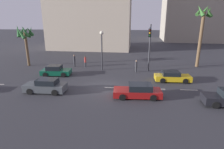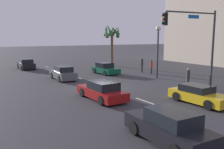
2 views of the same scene
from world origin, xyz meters
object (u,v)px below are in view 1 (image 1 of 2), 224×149
(palm_tree_1, at_px, (25,35))
(car_5, at_px, (56,71))
(car_2, at_px, (172,77))
(car_1, at_px, (138,91))
(traffic_signal, at_px, (150,41))
(building_0, at_px, (196,9))
(palm_tree_0, at_px, (203,24))
(pedestrian_0, at_px, (74,60))
(pedestrian_2, at_px, (136,66))
(streetlamp, at_px, (102,43))
(pedestrian_1, at_px, (85,61))
(car_0, at_px, (46,86))

(palm_tree_1, bearing_deg, car_5, -36.86)
(car_2, bearing_deg, car_1, -130.62)
(traffic_signal, bearing_deg, building_0, 65.52)
(car_2, height_order, palm_tree_0, palm_tree_0)
(car_1, relative_size, pedestrian_0, 2.44)
(pedestrian_0, bearing_deg, pedestrian_2, -13.55)
(car_1, relative_size, palm_tree_1, 0.71)
(car_5, distance_m, palm_tree_0, 22.77)
(palm_tree_0, bearing_deg, car_1, -127.98)
(palm_tree_0, distance_m, palm_tree_1, 27.54)
(car_5, bearing_deg, streetlamp, 28.26)
(streetlamp, distance_m, pedestrian_0, 5.81)
(streetlamp, xyz_separation_m, pedestrian_2, (5.05, -0.76, -3.14))
(car_5, xyz_separation_m, pedestrian_1, (3.03, 4.87, 0.30))
(pedestrian_0, relative_size, pedestrian_2, 1.10)
(car_0, distance_m, pedestrian_0, 10.79)
(building_0, bearing_deg, car_0, -117.60)
(car_5, height_order, palm_tree_0, palm_tree_0)
(car_1, distance_m, pedestrian_2, 8.97)
(pedestrian_2, xyz_separation_m, palm_tree_1, (-17.47, 2.40, 4.04))
(traffic_signal, bearing_deg, car_1, -102.71)
(traffic_signal, relative_size, palm_tree_1, 1.02)
(car_0, xyz_separation_m, car_5, (-1.24, 5.99, -0.04))
(car_5, distance_m, pedestrian_1, 5.75)
(car_1, xyz_separation_m, traffic_signal, (1.80, 7.99, 3.93))
(pedestrian_1, height_order, pedestrian_2, pedestrian_2)
(streetlamp, xyz_separation_m, pedestrian_0, (-4.69, 1.59, -3.04))
(traffic_signal, distance_m, palm_tree_0, 9.97)
(streetlamp, distance_m, pedestrian_1, 4.62)
(traffic_signal, height_order, pedestrian_1, traffic_signal)
(car_0, distance_m, building_0, 61.06)
(traffic_signal, distance_m, building_0, 48.67)
(palm_tree_0, bearing_deg, streetlamp, -167.65)
(pedestrian_2, bearing_deg, pedestrian_0, 166.45)
(car_0, relative_size, pedestrian_1, 2.48)
(car_2, xyz_separation_m, pedestrian_0, (-14.01, 6.13, 0.45))
(car_5, relative_size, streetlamp, 0.70)
(car_2, distance_m, pedestrian_0, 15.29)
(pedestrian_2, relative_size, palm_tree_0, 0.18)
(car_0, relative_size, car_5, 1.07)
(pedestrian_0, height_order, pedestrian_1, pedestrian_0)
(streetlamp, bearing_deg, car_0, -117.15)
(car_5, xyz_separation_m, pedestrian_0, (1.27, 4.79, 0.41))
(car_0, distance_m, car_5, 6.12)
(car_0, relative_size, car_2, 1.00)
(car_2, bearing_deg, pedestrian_2, 138.43)
(palm_tree_1, bearing_deg, traffic_signal, -10.02)
(car_0, relative_size, car_1, 0.91)
(car_1, bearing_deg, pedestrian_2, 88.80)
(car_1, relative_size, pedestrian_2, 2.69)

